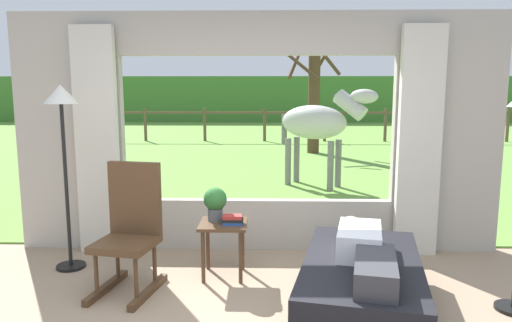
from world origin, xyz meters
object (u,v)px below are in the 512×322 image
book_stack (233,220)px  rocking_chair (130,229)px  recliner_sofa (362,284)px  horse (318,123)px  reclining_person (364,250)px  floor_lamp_left (62,121)px  potted_plant (215,202)px  pasture_tree (313,97)px  side_table (223,232)px

book_stack → rocking_chair: bearing=-164.1°
recliner_sofa → horse: bearing=100.4°
recliner_sofa → reclining_person: size_ratio=1.29×
rocking_chair → floor_lamp_left: 1.27m
reclining_person → potted_plant: size_ratio=4.47×
rocking_chair → book_stack: (0.88, 0.25, 0.02)m
reclining_person → pasture_tree: size_ratio=0.44×
recliner_sofa → potted_plant: bearing=161.1°
horse → potted_plant: bearing=13.5°
recliner_sofa → book_stack: 1.29m
reclining_person → floor_lamp_left: (-2.70, 0.90, 0.93)m
potted_plant → reclining_person: bearing=-32.4°
rocking_chair → book_stack: 0.91m
rocking_chair → side_table: 0.85m
rocking_chair → pasture_tree: bearing=85.8°
side_table → floor_lamp_left: bearing=173.8°
floor_lamp_left → horse: (2.83, 3.95, -0.29)m
recliner_sofa → potted_plant: potted_plant is taller
reclining_person → horse: (0.13, 4.84, 0.63)m
rocking_chair → floor_lamp_left: (-0.75, 0.47, 0.90)m
side_table → book_stack: book_stack is taller
recliner_sofa → horse: (0.13, 4.79, 0.94)m
reclining_person → rocking_chair: rocking_chair is taller
side_table → reclining_person: bearing=-32.1°
pasture_tree → side_table: bearing=-100.7°
reclining_person → book_stack: 1.27m
reclining_person → rocking_chair: (-1.95, 0.43, 0.02)m
book_stack → floor_lamp_left: 1.87m
reclining_person → horse: 4.88m
recliner_sofa → book_stack: size_ratio=9.54×
horse → pasture_tree: (0.34, 4.53, 0.38)m
horse → pasture_tree: size_ratio=0.53×
reclining_person → rocking_chair: size_ratio=1.28×
floor_lamp_left → pasture_tree: size_ratio=0.55×
reclining_person → potted_plant: bearing=159.5°
side_table → horse: horse is taller
book_stack → horse: size_ratio=0.11×
reclining_person → side_table: 1.38m
pasture_tree → rocking_chair: bearing=-105.1°
potted_plant → pasture_tree: (1.71, 8.58, 0.83)m
potted_plant → book_stack: 0.25m
floor_lamp_left → pasture_tree: (3.17, 8.48, 0.08)m
potted_plant → book_stack: (0.17, -0.11, -0.14)m
potted_plant → pasture_tree: 8.79m
horse → pasture_tree: pasture_tree is taller
pasture_tree → floor_lamp_left: bearing=-110.5°
book_stack → recliner_sofa: bearing=-30.4°
side_table → potted_plant: bearing=143.1°
potted_plant → pasture_tree: bearing=78.7°
potted_plant → book_stack: potted_plant is taller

